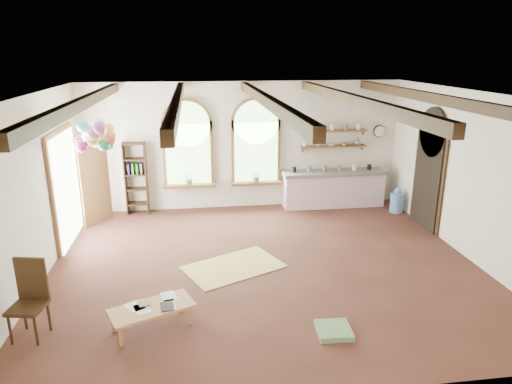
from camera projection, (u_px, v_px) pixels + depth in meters
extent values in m
plane|color=#552B23|center=(265.00, 265.00, 8.69)|extent=(8.00, 8.00, 0.00)
cube|color=brown|center=(188.00, 154.00, 11.33)|extent=(1.24, 0.08, 1.64)
cylinder|color=brown|center=(187.00, 124.00, 11.11)|extent=(1.24, 0.08, 1.24)
cube|color=#91D07D|center=(188.00, 154.00, 11.29)|extent=(1.10, 0.04, 1.50)
cube|color=brown|center=(190.00, 185.00, 11.48)|extent=(1.30, 0.28, 0.08)
cube|color=brown|center=(256.00, 152.00, 11.55)|extent=(1.24, 0.08, 1.64)
cylinder|color=brown|center=(256.00, 122.00, 11.33)|extent=(1.24, 0.08, 1.24)
cube|color=#91D07D|center=(256.00, 152.00, 11.51)|extent=(1.10, 0.04, 1.50)
cube|color=brown|center=(256.00, 183.00, 11.70)|extent=(1.30, 0.28, 0.08)
cube|color=brown|center=(66.00, 188.00, 9.54)|extent=(0.10, 1.90, 2.50)
cube|color=black|center=(427.00, 180.00, 10.30)|extent=(0.10, 1.30, 2.40)
cube|color=beige|center=(333.00, 190.00, 11.89)|extent=(2.60, 0.55, 0.86)
cube|color=slate|center=(334.00, 173.00, 11.75)|extent=(2.68, 0.62, 0.08)
cube|color=brown|center=(333.00, 146.00, 11.73)|extent=(1.70, 0.24, 0.04)
cube|color=brown|center=(334.00, 131.00, 11.61)|extent=(1.70, 0.24, 0.04)
cylinder|color=black|center=(379.00, 131.00, 11.85)|extent=(0.32, 0.04, 0.32)
cube|color=#342210|center=(125.00, 179.00, 11.18)|extent=(0.03, 0.32, 1.80)
cube|color=#342210|center=(146.00, 178.00, 11.24)|extent=(0.03, 0.32, 1.80)
cube|color=#B47C52|center=(152.00, 308.00, 6.64)|extent=(1.32, 0.97, 0.04)
cube|color=#B47C52|center=(121.00, 336.00, 6.28)|extent=(0.05, 0.05, 0.30)
cube|color=#B47C52|center=(190.00, 315.00, 6.78)|extent=(0.05, 0.05, 0.30)
cube|color=#B47C52|center=(114.00, 322.00, 6.60)|extent=(0.05, 0.05, 0.30)
cube|color=#B47C52|center=(180.00, 303.00, 7.10)|extent=(0.05, 0.05, 0.30)
cube|color=#342210|center=(27.00, 308.00, 6.37)|extent=(0.53, 0.53, 0.05)
cube|color=#342210|center=(32.00, 279.00, 6.47)|extent=(0.45, 0.13, 0.67)
cube|color=tan|center=(234.00, 267.00, 8.60)|extent=(2.06, 1.73, 0.02)
cube|color=#66895E|center=(334.00, 330.00, 6.59)|extent=(0.51, 0.51, 0.08)
cylinder|color=#5C8AC5|center=(397.00, 203.00, 11.47)|extent=(0.33, 0.33, 0.49)
sphere|color=#5C8AC5|center=(398.00, 191.00, 11.38)|extent=(0.18, 0.18, 0.18)
cylinder|color=#5C8AC5|center=(370.00, 196.00, 12.01)|extent=(0.31, 0.31, 0.46)
sphere|color=#5C8AC5|center=(371.00, 186.00, 11.93)|extent=(0.16, 0.16, 0.16)
cylinder|color=silver|center=(95.00, 113.00, 8.66)|extent=(0.01, 0.01, 0.85)
sphere|color=#229651|center=(108.00, 144.00, 8.88)|extent=(0.23, 0.23, 0.23)
sphere|color=#DF674A|center=(110.00, 137.00, 8.96)|extent=(0.23, 0.23, 0.23)
sphere|color=#FFF135|center=(109.00, 129.00, 9.06)|extent=(0.23, 0.23, 0.23)
sphere|color=white|center=(99.00, 124.00, 8.90)|extent=(0.23, 0.23, 0.23)
sphere|color=orange|center=(96.00, 142.00, 9.05)|extent=(0.23, 0.23, 0.23)
sphere|color=#4EB696|center=(88.00, 136.00, 8.99)|extent=(0.23, 0.23, 0.23)
sphere|color=#DA6DE7|center=(89.00, 132.00, 8.80)|extent=(0.23, 0.23, 0.23)
sphere|color=#31D0D4|center=(83.00, 126.00, 8.67)|extent=(0.23, 0.23, 0.23)
sphere|color=#FF38B9|center=(81.00, 146.00, 8.64)|extent=(0.23, 0.23, 0.23)
sphere|color=#CECB48|center=(91.00, 140.00, 8.65)|extent=(0.23, 0.23, 0.23)
sphere|color=#DAA0AD|center=(93.00, 134.00, 8.53)|extent=(0.23, 0.23, 0.23)
sphere|color=#C755C3|center=(99.00, 128.00, 8.45)|extent=(0.23, 0.23, 0.23)
sphere|color=#229651|center=(104.00, 145.00, 8.74)|extent=(0.23, 0.23, 0.23)
sphere|color=#DF674A|center=(110.00, 139.00, 8.76)|extent=(0.23, 0.23, 0.23)
imported|color=olive|center=(138.00, 304.00, 6.70)|extent=(0.21, 0.27, 0.02)
cube|color=black|center=(167.00, 306.00, 6.64)|extent=(0.22, 0.29, 0.01)
imported|color=#598C4C|center=(189.00, 178.00, 11.40)|extent=(0.27, 0.23, 0.30)
imported|color=#598C4C|center=(257.00, 176.00, 11.62)|extent=(0.27, 0.23, 0.30)
imported|color=white|center=(305.00, 144.00, 11.61)|extent=(0.12, 0.10, 0.10)
imported|color=beige|center=(318.00, 144.00, 11.65)|extent=(0.10, 0.10, 0.09)
imported|color=beige|center=(331.00, 145.00, 11.71)|extent=(0.22, 0.22, 0.05)
imported|color=#8C664C|center=(344.00, 144.00, 11.75)|extent=(0.20, 0.20, 0.06)
imported|color=slate|center=(358.00, 141.00, 11.78)|extent=(0.18, 0.18, 0.19)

